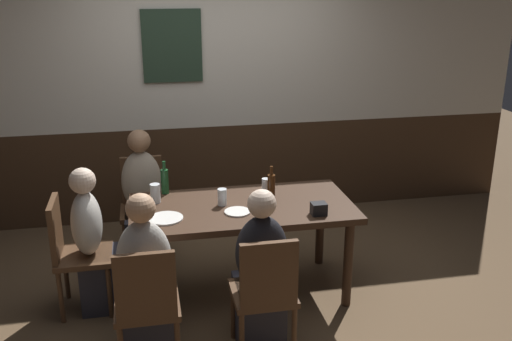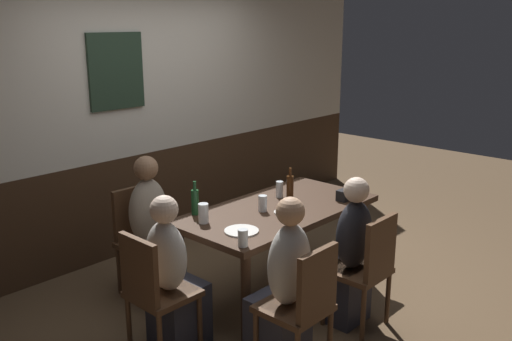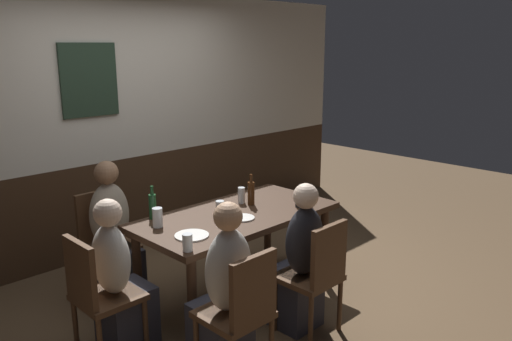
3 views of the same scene
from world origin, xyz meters
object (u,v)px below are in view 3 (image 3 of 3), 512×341
at_px(chair_head_west, 97,292).
at_px(beer_bottle_green, 153,206).
at_px(person_left_near, 224,301).
at_px(beer_glass_half, 158,219).
at_px(chair_left_far, 104,238).
at_px(dining_table, 236,223).
at_px(chair_mid_near, 316,272).
at_px(chair_left_near, 242,309).
at_px(person_mid_near, 299,268).
at_px(person_head_west, 120,288).
at_px(pint_glass_amber, 188,243).
at_px(plate_white_large, 192,235).
at_px(beer_bottle_brown, 251,193).
at_px(highball_clear, 241,196).
at_px(pint_glass_stout, 220,210).
at_px(condiment_caddy, 304,202).
at_px(person_left_far, 114,243).
at_px(plate_white_small, 243,218).

height_order(chair_head_west, beer_bottle_green, beer_bottle_green).
height_order(chair_head_west, person_left_near, person_left_near).
bearing_deg(beer_glass_half, chair_left_far, 98.74).
relative_size(dining_table, chair_mid_near, 1.91).
relative_size(chair_left_near, person_mid_near, 0.78).
bearing_deg(person_head_west, beer_glass_half, 21.91).
bearing_deg(beer_glass_half, pint_glass_amber, -103.23).
distance_m(dining_table, chair_left_far, 1.13).
bearing_deg(person_left_near, dining_table, 42.62).
height_order(chair_left_far, pint_glass_amber, chair_left_far).
distance_m(dining_table, plate_white_large, 0.60).
height_order(person_head_west, beer_glass_half, person_head_west).
bearing_deg(chair_left_near, beer_bottle_green, 81.39).
relative_size(dining_table, pint_glass_amber, 14.15).
distance_m(chair_mid_near, person_head_west, 1.38).
relative_size(chair_left_far, beer_bottle_brown, 3.26).
bearing_deg(highball_clear, pint_glass_amber, -152.48).
distance_m(chair_mid_near, beer_bottle_brown, 1.01).
xyz_separation_m(chair_left_near, chair_mid_near, (0.74, 0.00, 0.00)).
bearing_deg(person_mid_near, chair_left_far, 115.91).
bearing_deg(pint_glass_stout, person_left_near, -129.80).
xyz_separation_m(beer_bottle_brown, condiment_caddy, (0.27, -0.36, -0.06)).
bearing_deg(person_left_far, pint_glass_stout, -47.51).
relative_size(person_left_far, pint_glass_amber, 9.94).
height_order(chair_mid_near, person_head_west, person_head_west).
height_order(dining_table, condiment_caddy, condiment_caddy).
height_order(chair_left_near, chair_left_far, same).
bearing_deg(person_head_west, beer_bottle_green, 34.44).
bearing_deg(chair_left_far, condiment_caddy, -41.98).
height_order(beer_glass_half, pint_glass_amber, beer_glass_half).
distance_m(beer_bottle_brown, plate_white_large, 0.86).
bearing_deg(chair_head_west, person_mid_near, -28.40).
bearing_deg(chair_left_far, beer_bottle_green, -68.89).
height_order(pint_glass_stout, condiment_caddy, pint_glass_stout).
distance_m(highball_clear, beer_bottle_green, 0.80).
relative_size(person_left_near, condiment_caddy, 10.56).
bearing_deg(beer_glass_half, plate_white_small, -28.73).
height_order(chair_left_near, chair_mid_near, same).
relative_size(person_head_west, plate_white_small, 5.77).
distance_m(beer_glass_half, beer_bottle_green, 0.21).
bearing_deg(person_left_near, person_left_far, 90.00).
relative_size(chair_left_near, chair_left_far, 1.00).
height_order(person_head_west, plate_white_large, person_head_west).
bearing_deg(pint_glass_amber, chair_mid_near, -33.24).
height_order(person_left_near, person_left_far, person_left_far).
relative_size(person_head_west, beer_bottle_brown, 4.11).
height_order(chair_left_near, highball_clear, chair_left_near).
bearing_deg(person_head_west, condiment_caddy, -10.11).
xyz_separation_m(person_left_near, condiment_caddy, (1.25, 0.39, 0.30)).
bearing_deg(chair_left_near, pint_glass_amber, 92.55).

